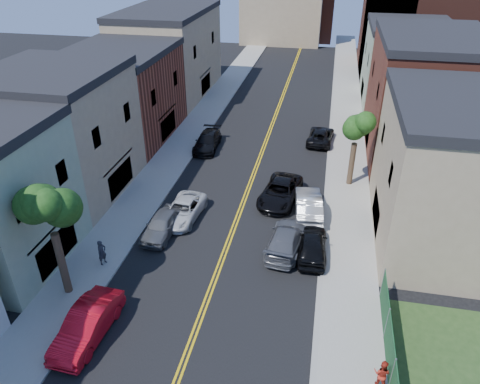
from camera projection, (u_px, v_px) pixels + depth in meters
The scene contains 26 objects.
sidewalk_left at pixel (196, 124), 47.68m from camera, with size 3.20×100.00×0.15m, color gray.
sidewalk_right at pixel (348, 136), 44.98m from camera, with size 3.20×100.00×0.15m, color gray.
curb_left at pixel (212, 126), 47.38m from camera, with size 0.30×100.00×0.15m, color gray.
curb_right at pixel (330, 135), 45.28m from camera, with size 0.30×100.00×0.15m, color gray.
bldg_left_tan_near at pixel (60, 136), 33.80m from camera, with size 9.00×10.00×9.00m, color #998466.
bldg_left_brick at pixel (122, 97), 43.35m from camera, with size 9.00×12.00×8.00m, color brown.
bldg_left_tan_far at pixel (169, 55), 54.82m from camera, with size 9.00×16.00×9.50m, color #998466.
bldg_right_tan at pixel (457, 178), 28.17m from camera, with size 9.00×12.00×9.00m, color #998466.
bldg_right_brick at pixel (425, 99), 39.76m from camera, with size 9.00×14.00×10.00m, color brown.
bldg_right_palegrn at pixel (405, 67), 51.98m from camera, with size 9.00×12.00×8.50m, color gray.
church at pixel (415, 18), 62.82m from camera, with size 16.20×14.20×22.60m.
backdrop_left at pixel (282, 8), 79.55m from camera, with size 14.00×8.00×12.00m, color #998466.
backdrop_center at pixel (306, 11), 82.75m from camera, with size 10.00×8.00×10.00m, color brown.
tree_left_mid at pixel (45, 193), 22.40m from camera, with size 5.20×5.20×9.29m.
tree_right_far at pixel (358, 118), 33.65m from camera, with size 4.40×4.40×8.03m.
red_sedan at pixel (87, 325), 22.55m from camera, with size 1.72×4.93×1.63m, color red.
white_pickup at pixel (183, 210), 32.01m from camera, with size 2.24×4.86×1.35m, color silver.
grey_car_left at pixel (162, 225), 30.31m from camera, with size 1.76×4.38×1.49m, color #515458.
black_car_left at pixel (207, 141), 42.26m from camera, with size 2.05×5.04×1.46m, color black.
grey_car_right at pixel (286, 239), 28.86m from camera, with size 2.11×5.20×1.51m, color #55575C.
black_car_right at pixel (312, 245), 28.32m from camera, with size 1.82×4.53×1.54m, color black.
silver_car_right at pixel (308, 205), 32.27m from camera, with size 1.80×5.17×1.70m, color #B7BBC0.
dark_car_right_far at pixel (321, 136), 43.51m from camera, with size 2.28×4.94×1.37m, color black.
black_suv_lane at pixel (280, 192), 34.05m from camera, with size 2.55×5.54×1.54m, color black.
pedestrian_left at pixel (102, 252), 27.31m from camera, with size 0.61×0.40×1.66m, color #26262E.
pedestrian_right at pixel (382, 374), 19.94m from camera, with size 0.74×0.58×1.53m, color #A9271A.
Camera 1 is at (5.51, -2.97, 17.96)m, focal length 33.62 mm.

